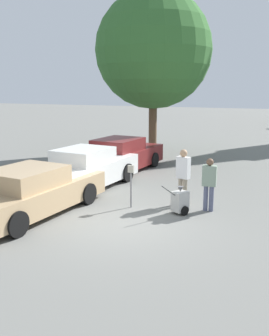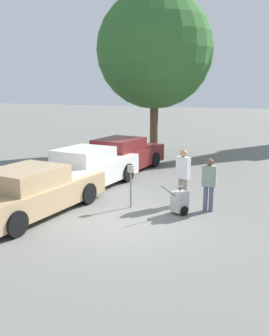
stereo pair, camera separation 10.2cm
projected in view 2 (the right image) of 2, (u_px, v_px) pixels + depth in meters
ground_plane at (122, 223)px, 10.43m from camera, size 120.00×120.00×0.00m
parked_car_tan at (31, 192)px, 11.10m from camera, size 2.40×5.17×1.43m
parked_car_white at (87, 169)px, 13.99m from camera, size 2.34×4.86×1.52m
parked_car_maroon at (121, 156)px, 16.69m from camera, size 2.36×5.23×1.50m
parking_meter at (131, 178)px, 11.62m from camera, size 0.18×0.09×1.35m
person_worker at (183, 173)px, 11.86m from camera, size 0.46×0.33×1.81m
person_supervisor at (209, 182)px, 11.27m from camera, size 0.44×0.25×1.64m
equipment_cart at (180, 201)px, 11.14m from camera, size 0.65×0.96×1.00m
shade_tree at (155, 50)px, 19.48m from camera, size 6.08×6.08×8.65m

